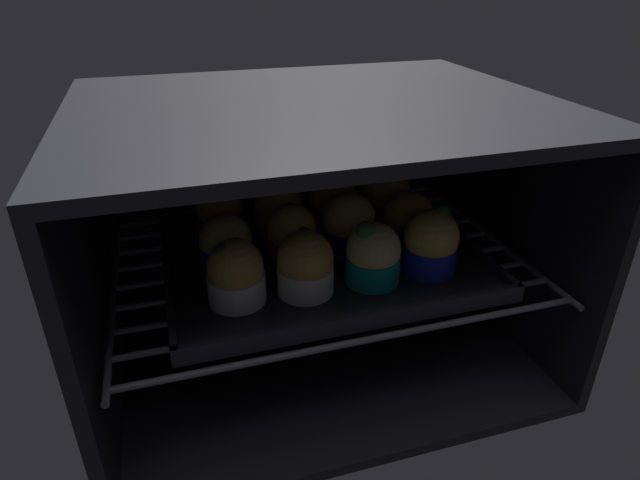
{
  "coord_description": "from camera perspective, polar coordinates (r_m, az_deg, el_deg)",
  "views": [
    {
      "loc": [
        -18.35,
        -40.18,
        50.64
      ],
      "look_at": [
        0.0,
        20.46,
        17.27
      ],
      "focal_mm": 29.85,
      "sensor_mm": 36.0,
      "label": 1
    }
  ],
  "objects": [
    {
      "name": "muffin_row0_col2",
      "position": [
        0.65,
        5.67,
        -1.6
      ],
      "size": [
        6.75,
        6.75,
        8.42
      ],
      "color": "#0C8C84",
      "rests_on": "baking_tray"
    },
    {
      "name": "muffin_row1_col0",
      "position": [
        0.69,
        -10.04,
        -0.54
      ],
      "size": [
        6.82,
        6.82,
        7.38
      ],
      "color": "#1928B7",
      "rests_on": "baking_tray"
    },
    {
      "name": "muffin_row0_col0",
      "position": [
        0.62,
        -9.05,
        -3.6
      ],
      "size": [
        6.75,
        6.75,
        7.86
      ],
      "color": "silver",
      "rests_on": "baking_tray"
    },
    {
      "name": "muffin_row2_col2",
      "position": [
        0.79,
        1.38,
        4.09
      ],
      "size": [
        7.05,
        7.05,
        8.54
      ],
      "color": "red",
      "rests_on": "baking_tray"
    },
    {
      "name": "muffin_row2_col0",
      "position": [
        0.76,
        -10.76,
        2.74
      ],
      "size": [
        6.75,
        6.75,
        8.14
      ],
      "color": "#1928B7",
      "rests_on": "baking_tray"
    },
    {
      "name": "oven_cavity",
      "position": [
        0.77,
        -1.25,
        1.75
      ],
      "size": [
        59.0,
        47.0,
        37.0
      ],
      "color": "black",
      "rests_on": "ground"
    },
    {
      "name": "muffin_row1_col2",
      "position": [
        0.72,
        3.08,
        1.74
      ],
      "size": [
        7.22,
        7.22,
        8.19
      ],
      "color": "#1928B7",
      "rests_on": "baking_tray"
    },
    {
      "name": "muffin_row0_col1",
      "position": [
        0.63,
        -1.59,
        -2.7
      ],
      "size": [
        6.75,
        6.75,
        7.97
      ],
      "color": "silver",
      "rests_on": "baking_tray"
    },
    {
      "name": "oven_rack",
      "position": [
        0.75,
        -0.34,
        -1.97
      ],
      "size": [
        54.8,
        42.0,
        0.8
      ],
      "color": "#51515B",
      "rests_on": "oven_cavity"
    },
    {
      "name": "muffin_row1_col3",
      "position": [
        0.75,
        9.44,
        2.07
      ],
      "size": [
        7.07,
        7.07,
        7.58
      ],
      "color": "#1928B7",
      "rests_on": "baking_tray"
    },
    {
      "name": "baking_tray",
      "position": [
        0.73,
        0.0,
        -1.81
      ],
      "size": [
        41.27,
        32.97,
        2.2
      ],
      "color": "black",
      "rests_on": "oven_rack"
    },
    {
      "name": "muffin_row0_col3",
      "position": [
        0.69,
        11.8,
        -0.26
      ],
      "size": [
        7.0,
        7.0,
        8.68
      ],
      "color": "#1928B7",
      "rests_on": "baking_tray"
    },
    {
      "name": "muffin_row2_col1",
      "position": [
        0.77,
        -4.53,
        3.3
      ],
      "size": [
        6.98,
        6.98,
        7.94
      ],
      "color": "silver",
      "rests_on": "baking_tray"
    },
    {
      "name": "muffin_row1_col1",
      "position": [
        0.7,
        -3.06,
        0.53
      ],
      "size": [
        6.75,
        6.75,
        7.7
      ],
      "color": "red",
      "rests_on": "baking_tray"
    },
    {
      "name": "muffin_row2_col3",
      "position": [
        0.82,
        7.02,
        4.73
      ],
      "size": [
        7.24,
        7.24,
        8.18
      ],
      "color": "red",
      "rests_on": "baking_tray"
    }
  ]
}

